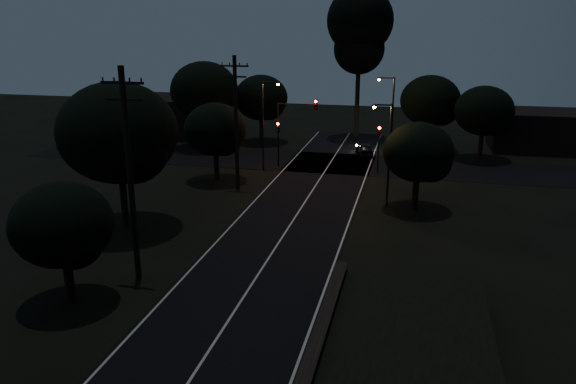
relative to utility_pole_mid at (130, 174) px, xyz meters
The scene contains 21 objects.
road_surface 18.13m from the utility_pole_mid, 69.58° to the left, with size 60.00×70.00×0.03m.
utility_pole_mid is the anchor object (origin of this frame).
utility_pole_far 17.00m from the utility_pole_mid, 90.00° to the left, with size 2.20×0.30×10.50m.
tree_left_b 4.05m from the utility_pole_mid, 120.65° to the right, with size 4.70×4.70×5.97m.
tree_left_c 8.06m from the utility_pole_mid, 121.73° to the left, with size 7.50×7.50×9.48m.
tree_left_d 19.10m from the utility_pole_mid, 96.99° to the left, with size 5.17×5.17×6.56m.
tree_far_nw 35.01m from the utility_pole_mid, 94.58° to the left, with size 5.83×5.83×7.38m.
tree_far_w 31.82m from the utility_pole_mid, 104.10° to the left, with size 7.07×7.07×9.01m.
tree_far_ne 38.06m from the utility_pole_mid, 66.43° to the left, with size 6.10×6.10×7.72m.
tree_far_e 37.76m from the utility_pole_mid, 57.65° to the left, with size 5.59×5.59×7.10m.
tree_right_a 20.63m from the utility_pole_mid, 46.43° to the left, with size 4.95×4.95×6.29m.
tall_pine 41.09m from the utility_pole_mid, 80.07° to the left, with size 7.32×7.32×16.65m.
building_left 39.72m from the utility_pole_mid, 110.73° to the left, with size 10.00×8.00×4.40m, color black.
building_right 46.19m from the utility_pole_mid, 55.62° to the left, with size 9.00×7.00×4.00m, color black.
signal_left 25.19m from the utility_pole_mid, 86.79° to the left, with size 0.28×0.35×4.10m.
signal_right 27.30m from the utility_pole_mid, 67.01° to the left, with size 0.28×0.35×4.10m.
signal_mast 25.22m from the utility_pole_mid, 82.96° to the left, with size 3.70×0.35×6.25m.
streetlight_a 23.04m from the utility_pole_mid, 88.27° to the left, with size 1.66×0.26×8.00m.
streetlight_b 31.15m from the utility_pole_mid, 68.70° to the left, with size 1.66×0.26×8.00m.
streetlight_c 19.15m from the utility_pole_mid, 51.74° to the left, with size 1.46×0.26×7.50m.
car 32.65m from the utility_pole_mid, 74.05° to the left, with size 1.46×3.63×1.24m, color black.
Camera 1 is at (7.68, -9.44, 13.04)m, focal length 35.00 mm.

